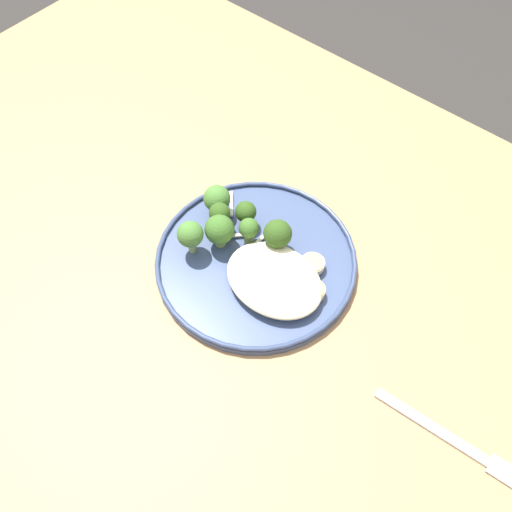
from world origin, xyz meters
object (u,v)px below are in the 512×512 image
at_px(seared_scallop_center_golden, 246,281).
at_px(seared_scallop_right_edge, 313,264).
at_px(dinner_plate, 256,260).
at_px(seared_scallop_rear_pale, 268,281).
at_px(broccoli_floret_center_pile, 249,229).
at_px(broccoli_floret_near_rim, 278,234).
at_px(dinner_fork, 450,439).
at_px(broccoli_floret_split_head, 220,230).
at_px(broccoli_floret_small_sprig, 217,199).
at_px(broccoli_floret_rear_charred, 220,214).
at_px(seared_scallop_tilted_round, 313,291).
at_px(broccoli_floret_tall_stalk, 190,235).
at_px(broccoli_floret_left_leaning, 246,212).

distance_m(seared_scallop_center_golden, seared_scallop_right_edge, 0.10).
distance_m(dinner_plate, seared_scallop_center_golden, 0.05).
relative_size(seared_scallop_rear_pale, broccoli_floret_center_pile, 0.70).
relative_size(broccoli_floret_near_rim, dinner_fork, 0.31).
distance_m(broccoli_floret_split_head, broccoli_floret_small_sprig, 0.06).
distance_m(seared_scallop_right_edge, broccoli_floret_center_pile, 0.10).
bearing_deg(broccoli_floret_small_sprig, broccoli_floret_rear_charred, -40.20).
height_order(dinner_plate, seared_scallop_tilted_round, seared_scallop_tilted_round).
height_order(seared_scallop_center_golden, seared_scallop_right_edge, seared_scallop_center_golden).
bearing_deg(seared_scallop_rear_pale, broccoli_floret_rear_charred, 165.08).
height_order(seared_scallop_tilted_round, broccoli_floret_small_sprig, broccoli_floret_small_sprig).
bearing_deg(dinner_plate, broccoli_floret_tall_stalk, -150.19).
bearing_deg(seared_scallop_right_edge, broccoli_floret_tall_stalk, -149.91).
xyz_separation_m(broccoli_floret_left_leaning, broccoli_floret_near_rim, (0.06, -0.01, 0.01)).
height_order(seared_scallop_right_edge, broccoli_floret_tall_stalk, broccoli_floret_tall_stalk).
relative_size(seared_scallop_right_edge, broccoli_floret_rear_charred, 0.66).
xyz_separation_m(seared_scallop_right_edge, broccoli_floret_center_pile, (-0.10, -0.02, 0.02)).
bearing_deg(seared_scallop_tilted_round, dinner_plate, -176.65).
bearing_deg(broccoli_floret_near_rim, dinner_fork, -13.06).
bearing_deg(broccoli_floret_rear_charred, broccoli_floret_tall_stalk, -94.81).
distance_m(broccoli_floret_tall_stalk, broccoli_floret_split_head, 0.04).
bearing_deg(broccoli_floret_split_head, seared_scallop_tilted_round, 6.29).
height_order(broccoli_floret_left_leaning, dinner_fork, broccoli_floret_left_leaning).
height_order(seared_scallop_rear_pale, seared_scallop_center_golden, same).
distance_m(seared_scallop_center_golden, dinner_fork, 0.33).
xyz_separation_m(broccoli_floret_left_leaning, dinner_fork, (0.40, -0.08, -0.04)).
bearing_deg(broccoli_floret_left_leaning, broccoli_floret_split_head, -95.70).
xyz_separation_m(seared_scallop_rear_pale, broccoli_floret_left_leaning, (-0.09, 0.06, 0.02)).
bearing_deg(dinner_fork, seared_scallop_center_golden, 179.74).
xyz_separation_m(broccoli_floret_tall_stalk, broccoli_floret_small_sprig, (-0.02, 0.07, -0.00)).
bearing_deg(seared_scallop_tilted_round, broccoli_floret_split_head, -173.71).
xyz_separation_m(broccoli_floret_tall_stalk, broccoli_floret_split_head, (0.02, 0.04, -0.00)).
xyz_separation_m(dinner_plate, seared_scallop_right_edge, (0.07, 0.04, 0.01)).
bearing_deg(broccoli_floret_split_head, dinner_plate, 11.13).
relative_size(broccoli_floret_center_pile, dinner_fork, 0.25).
height_order(broccoli_floret_rear_charred, broccoli_floret_small_sprig, broccoli_floret_small_sprig).
bearing_deg(broccoli_floret_near_rim, seared_scallop_center_golden, -85.46).
bearing_deg(broccoli_floret_near_rim, broccoli_floret_tall_stalk, -138.64).
height_order(seared_scallop_rear_pale, broccoli_floret_tall_stalk, broccoli_floret_tall_stalk).
relative_size(broccoli_floret_split_head, broccoli_floret_small_sprig, 1.02).
height_order(seared_scallop_right_edge, broccoli_floret_split_head, broccoli_floret_split_head).
xyz_separation_m(seared_scallop_center_golden, broccoli_floret_near_rim, (-0.01, 0.08, 0.02)).
distance_m(seared_scallop_center_golden, broccoli_floret_near_rim, 0.08).
distance_m(seared_scallop_tilted_round, seared_scallop_center_golden, 0.09).
bearing_deg(broccoli_floret_center_pile, dinner_plate, -32.73).
bearing_deg(broccoli_floret_rear_charred, broccoli_floret_center_pile, 11.56).
relative_size(dinner_plate, seared_scallop_center_golden, 11.71).
xyz_separation_m(broccoli_floret_tall_stalk, broccoli_floret_center_pile, (0.05, 0.07, -0.01)).
xyz_separation_m(seared_scallop_right_edge, dinner_fork, (0.27, -0.08, -0.02)).
bearing_deg(seared_scallop_rear_pale, broccoli_floret_small_sprig, 160.21).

